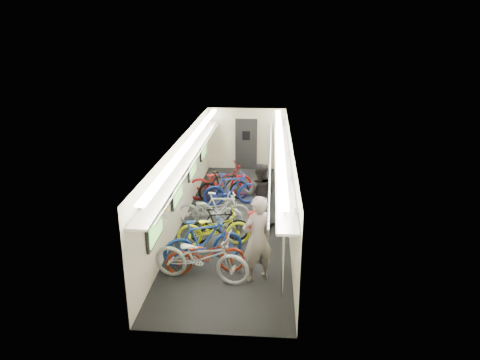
% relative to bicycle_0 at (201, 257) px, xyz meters
% --- Properties ---
extents(train_car_shell, '(10.00, 10.00, 10.00)m').
position_rel_bicycle_0_xyz_m(train_car_shell, '(0.10, 3.96, 1.10)').
color(train_car_shell, black).
rests_on(train_car_shell, ground).
extents(bicycle_0, '(2.22, 1.11, 1.12)m').
position_rel_bicycle_0_xyz_m(bicycle_0, '(0.00, 0.00, 0.00)').
color(bicycle_0, '#A8A8AC').
rests_on(bicycle_0, ground).
extents(bicycle_1, '(1.93, 1.15, 1.12)m').
position_rel_bicycle_0_xyz_m(bicycle_1, '(-0.07, 0.71, 0.00)').
color(bicycle_1, '#1B3EA2').
rests_on(bicycle_1, ground).
extents(bicycle_2, '(1.84, 0.94, 0.92)m').
position_rel_bicycle_0_xyz_m(bicycle_2, '(0.05, 0.29, -0.10)').
color(bicycle_2, maroon).
rests_on(bicycle_2, ground).
extents(bicycle_3, '(1.61, 0.74, 0.94)m').
position_rel_bicycle_0_xyz_m(bicycle_3, '(0.18, 1.82, -0.09)').
color(bicycle_3, black).
rests_on(bicycle_3, ground).
extents(bicycle_4, '(1.92, 1.01, 0.96)m').
position_rel_bicycle_0_xyz_m(bicycle_4, '(0.06, 1.61, -0.08)').
color(bicycle_4, '#C9D614').
rests_on(bicycle_4, ground).
extents(bicycle_5, '(1.63, 0.51, 0.97)m').
position_rel_bicycle_0_xyz_m(bicycle_5, '(0.09, 2.86, -0.07)').
color(bicycle_5, silver).
rests_on(bicycle_5, ground).
extents(bicycle_6, '(1.91, 0.90, 0.97)m').
position_rel_bicycle_0_xyz_m(bicycle_6, '(-0.20, 2.72, -0.08)').
color(bicycle_6, '#9E9DA2').
rests_on(bicycle_6, ground).
extents(bicycle_7, '(1.84, 0.99, 1.06)m').
position_rel_bicycle_0_xyz_m(bicycle_7, '(0.24, 4.33, -0.03)').
color(bicycle_7, navy).
rests_on(bicycle_7, ground).
extents(bicycle_8, '(2.27, 1.46, 1.13)m').
position_rel_bicycle_0_xyz_m(bicycle_8, '(-0.19, 4.98, 0.01)').
color(bicycle_8, maroon).
rests_on(bicycle_8, ground).
extents(bicycle_9, '(1.71, 0.82, 0.99)m').
position_rel_bicycle_0_xyz_m(bicycle_9, '(-0.03, 4.72, -0.06)').
color(bicycle_9, black).
rests_on(bicycle_9, ground).
extents(passenger_near, '(0.84, 0.76, 1.93)m').
position_rel_bicycle_0_xyz_m(passenger_near, '(1.19, 0.13, 0.41)').
color(passenger_near, slate).
rests_on(passenger_near, ground).
extents(passenger_mid, '(0.92, 0.74, 1.80)m').
position_rel_bicycle_0_xyz_m(passenger_mid, '(1.15, 2.94, 0.34)').
color(passenger_mid, black).
rests_on(passenger_mid, ground).
extents(backpack, '(0.27, 0.15, 0.38)m').
position_rel_bicycle_0_xyz_m(backpack, '(1.11, 0.37, 0.72)').
color(backpack, '#9D150F').
rests_on(backpack, passenger_near).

